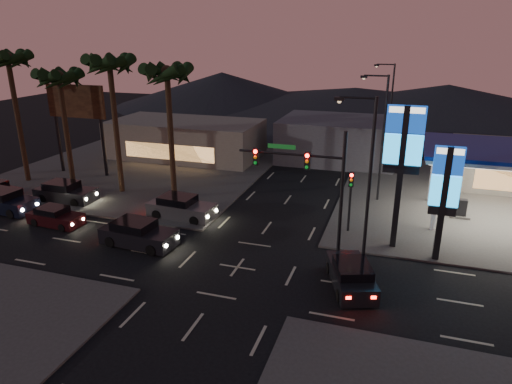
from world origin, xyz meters
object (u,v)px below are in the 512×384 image
(car_lane_b_mid, at_px, (65,192))
(suv_station, at_px, (351,275))
(car_lane_a_front, at_px, (138,234))
(traffic_signal_mast, at_px, (311,178))
(car_lane_a_rear, at_px, (5,202))
(car_lane_a_mid, at_px, (55,217))
(pylon_sign_short, at_px, (445,187))
(car_lane_b_front, at_px, (181,208))
(pylon_sign_tall, at_px, (403,150))

(car_lane_b_mid, distance_m, suv_station, 24.45)
(car_lane_a_front, bearing_deg, traffic_signal_mast, 5.80)
(car_lane_a_rear, bearing_deg, car_lane_a_mid, -10.60)
(pylon_sign_short, bearing_deg, car_lane_b_front, 175.40)
(pylon_sign_tall, distance_m, car_lane_a_front, 17.20)
(suv_station, bearing_deg, car_lane_a_mid, 174.25)
(suv_station, bearing_deg, pylon_sign_short, 46.30)
(traffic_signal_mast, relative_size, car_lane_b_front, 1.54)
(pylon_sign_short, bearing_deg, pylon_sign_tall, 158.20)
(pylon_sign_short, distance_m, car_lane_a_mid, 25.90)
(car_lane_b_front, bearing_deg, car_lane_b_mid, 178.54)
(car_lane_a_front, bearing_deg, car_lane_a_mid, 171.93)
(car_lane_a_mid, distance_m, suv_station, 21.08)
(car_lane_a_front, height_order, car_lane_b_front, car_lane_b_front)
(pylon_sign_tall, xyz_separation_m, pylon_sign_short, (2.50, -1.00, -1.74))
(traffic_signal_mast, xyz_separation_m, car_lane_a_front, (-10.84, -1.10, -4.47))
(traffic_signal_mast, bearing_deg, car_lane_a_rear, 177.64)
(pylon_sign_tall, height_order, car_lane_a_front, pylon_sign_tall)
(car_lane_a_front, relative_size, suv_station, 1.05)
(pylon_sign_tall, distance_m, car_lane_b_front, 16.10)
(car_lane_a_mid, xyz_separation_m, car_lane_b_front, (7.88, 3.98, 0.16))
(traffic_signal_mast, height_order, car_lane_b_front, traffic_signal_mast)
(pylon_sign_short, xyz_separation_m, car_lane_b_front, (-17.57, 1.42, -3.89))
(traffic_signal_mast, xyz_separation_m, car_lane_a_mid, (-18.21, -0.06, -4.62))
(pylon_sign_tall, bearing_deg, car_lane_a_rear, -174.91)
(pylon_sign_short, xyz_separation_m, car_lane_b_mid, (-28.09, 1.68, -3.91))
(car_lane_a_mid, height_order, suv_station, suv_station)
(car_lane_a_mid, distance_m, car_lane_b_front, 8.83)
(car_lane_a_rear, xyz_separation_m, suv_station, (26.50, -3.15, -0.06))
(car_lane_a_rear, bearing_deg, car_lane_a_front, -9.16)
(pylon_sign_short, bearing_deg, car_lane_a_mid, -174.24)
(traffic_signal_mast, distance_m, car_lane_b_mid, 21.73)
(car_lane_a_mid, distance_m, car_lane_a_rear, 5.62)
(pylon_sign_tall, bearing_deg, traffic_signal_mast, -143.48)
(pylon_sign_short, bearing_deg, suv_station, -133.70)
(traffic_signal_mast, bearing_deg, car_lane_a_front, -174.20)
(suv_station, bearing_deg, car_lane_b_mid, 164.91)
(car_lane_a_mid, bearing_deg, traffic_signal_mast, 0.18)
(pylon_sign_tall, height_order, suv_station, pylon_sign_tall)
(car_lane_a_mid, height_order, car_lane_b_mid, car_lane_b_mid)
(pylon_sign_tall, xyz_separation_m, car_lane_a_front, (-15.58, -4.61, -5.64))
(car_lane_a_front, relative_size, car_lane_b_mid, 1.03)
(traffic_signal_mast, height_order, car_lane_a_rear, traffic_signal_mast)
(car_lane_a_rear, distance_m, car_lane_b_front, 13.72)
(car_lane_a_mid, bearing_deg, suv_station, -5.75)
(traffic_signal_mast, relative_size, car_lane_a_mid, 1.94)
(car_lane_b_mid, bearing_deg, pylon_sign_tall, -1.53)
(pylon_sign_tall, xyz_separation_m, suv_station, (-1.98, -5.68, -5.69))
(car_lane_a_rear, relative_size, car_lane_b_mid, 1.04)
(pylon_sign_short, bearing_deg, car_lane_a_rear, -177.16)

